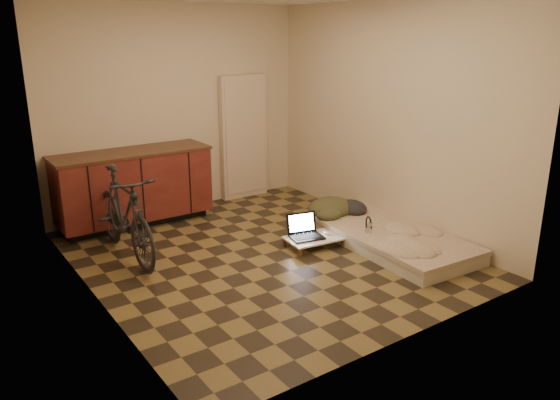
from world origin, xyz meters
TOP-DOWN VIEW (x-y plane):
  - room_shell at (0.00, 0.00)m, footprint 3.50×4.00m
  - cabinets at (-0.75, 1.70)m, footprint 1.84×0.62m
  - appliance_panel at (0.95, 1.94)m, footprint 0.70×0.10m
  - bicycle at (-1.20, 0.76)m, footprint 0.47×1.60m
  - futon at (1.30, -0.55)m, footprint 1.07×2.04m
  - clothing_pile at (1.23, 0.26)m, footprint 0.65×0.55m
  - headphones at (1.10, -0.43)m, footprint 0.28×0.28m
  - lap_desk at (0.59, -0.12)m, footprint 0.65×0.46m
  - laptop at (0.53, -0.04)m, footprint 0.41×0.38m
  - mouse at (0.76, -0.13)m, footprint 0.07×0.11m

SIDE VIEW (x-z plane):
  - futon at x=1.30m, z-range 0.00..0.17m
  - lap_desk at x=0.59m, z-range 0.04..0.14m
  - mouse at x=0.76m, z-range 0.10..0.14m
  - laptop at x=0.53m, z-range 0.03..0.27m
  - headphones at x=1.10m, z-range 0.17..0.31m
  - clothing_pile at x=1.23m, z-range 0.17..0.42m
  - cabinets at x=-0.75m, z-range 0.01..0.92m
  - bicycle at x=-1.20m, z-range 0.00..1.03m
  - appliance_panel at x=0.95m, z-range 0.00..1.70m
  - room_shell at x=0.00m, z-range 0.00..2.60m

